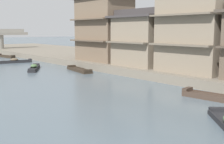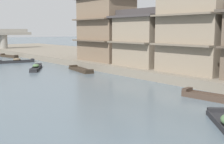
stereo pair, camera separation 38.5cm
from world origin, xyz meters
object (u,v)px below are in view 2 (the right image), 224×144
Objects in this scene: house_waterfront_far at (106,27)px; boat_midriver_drifting at (17,61)px; boat_moored_far at (220,99)px; house_waterfront_narrow at (144,38)px; boat_moored_nearest at (36,68)px; house_waterfront_tall at (199,25)px; boat_moored_third at (81,70)px; boat_upstream_distant at (9,56)px.

boat_midriver_drifting is at bearing 120.98° from house_waterfront_far.
house_waterfront_narrow reaches higher than boat_moored_far.
boat_moored_nearest is at bearing -96.62° from boat_midriver_drifting.
house_waterfront_tall is (5.67, 5.70, 4.95)m from boat_moored_far.
house_waterfront_tall reaches higher than boat_midriver_drifting.
house_waterfront_far is (7.15, -11.91, 4.89)m from boat_midriver_drifting.
boat_moored_far is 0.61× the size of house_waterfront_far.
boat_moored_third is 13.47m from boat_midriver_drifting.
house_waterfront_tall is 1.00× the size of house_waterfront_far.
house_waterfront_narrow is at bearing 66.81° from boat_moored_far.
boat_moored_third is 14.10m from house_waterfront_tall.
house_waterfront_narrow is 0.76× the size of house_waterfront_far.
house_waterfront_tall is at bearing -81.32° from boat_upstream_distant.
boat_midriver_drifting is at bearing -103.07° from boat_upstream_distant.
house_waterfront_far is at bearing 15.82° from boat_moored_third.
boat_moored_third is 0.58× the size of house_waterfront_tall.
house_waterfront_tall is at bearing -73.67° from boat_midriver_drifting.
boat_moored_nearest is 13.40m from house_waterfront_narrow.
house_waterfront_tall is at bearing -67.57° from boat_moored_third.
boat_moored_third is 6.99m from house_waterfront_far.
boat_upstream_distant is 0.57× the size of house_waterfront_far.
house_waterfront_narrow is at bearing -51.00° from boat_moored_nearest.
house_waterfront_narrow is (4.69, -5.47, 3.68)m from boat_moored_third.
boat_midriver_drifting reaches higher than boat_moored_third.
boat_midriver_drifting is 0.57× the size of house_waterfront_far.
house_waterfront_far reaches higher than house_waterfront_narrow.
house_waterfront_tall is at bearing 45.14° from boat_moored_far.
house_waterfront_narrow is (5.32, 12.42, 3.65)m from boat_moored_far.
house_waterfront_narrow is (-0.35, 6.73, -1.29)m from house_waterfront_tall.
boat_moored_far is 9.44m from house_waterfront_tall.
boat_upstream_distant is at bearing 80.02° from boat_moored_nearest.
boat_moored_third is 1.02× the size of boat_upstream_distant.
house_waterfront_far is (5.36, 19.24, 4.94)m from boat_moored_far.
house_waterfront_tall reaches higher than house_waterfront_narrow.
boat_midriver_drifting is (-1.79, 31.15, 0.06)m from boat_moored_far.
house_waterfront_far is (0.04, 6.81, 1.29)m from house_waterfront_narrow.
boat_midriver_drifting is (-2.42, 13.25, 0.08)m from boat_moored_third.
boat_moored_far is at bearing -86.71° from boat_midriver_drifting.
boat_midriver_drifting is at bearing 106.33° from house_waterfront_tall.
house_waterfront_tall is 6.86m from house_waterfront_narrow.
house_waterfront_far is at bearing -21.50° from boat_moored_nearest.
boat_moored_nearest is 1.00× the size of boat_moored_third.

